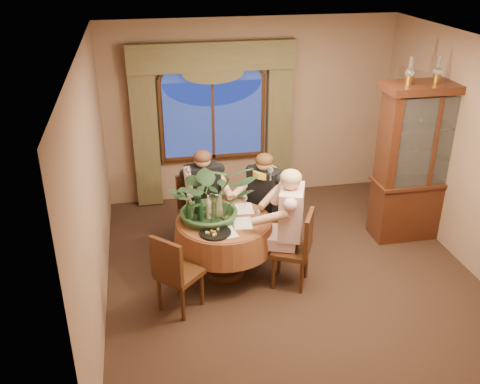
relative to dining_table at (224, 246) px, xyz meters
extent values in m
plane|color=black|center=(0.80, -0.27, -0.38)|extent=(5.00, 5.00, 0.00)
plane|color=#83614C|center=(0.80, 2.23, 1.02)|extent=(4.50, 0.00, 4.50)
plane|color=#83614C|center=(3.05, -0.27, 1.02)|extent=(0.00, 5.00, 5.00)
plane|color=white|center=(0.80, -0.27, 2.42)|extent=(5.00, 5.00, 0.00)
cube|color=#4C4429|center=(-0.83, 2.11, 0.80)|extent=(0.38, 0.14, 2.32)
cube|color=#4C4429|center=(1.23, 2.11, 0.80)|extent=(0.38, 0.14, 2.32)
cylinder|color=maroon|center=(0.00, 0.00, 0.00)|extent=(1.58, 1.58, 0.75)
cube|color=#321910|center=(2.80, 0.45, 0.71)|extent=(1.34, 0.53, 2.17)
cube|color=black|center=(0.74, -0.38, 0.10)|extent=(0.56, 0.56, 0.96)
cube|color=black|center=(0.74, 0.49, 0.10)|extent=(0.58, 0.58, 0.96)
cube|color=black|center=(-0.23, 0.78, 0.10)|extent=(0.52, 0.52, 0.96)
cube|color=black|center=(-0.60, -0.60, 0.10)|extent=(0.59, 0.59, 0.96)
imported|color=#2F5430|center=(-0.12, 0.08, 1.03)|extent=(1.06, 1.18, 0.92)
imported|color=#46592A|center=(0.05, -0.03, 0.40)|extent=(0.16, 0.16, 0.05)
cylinder|color=black|center=(-0.15, -0.31, 0.39)|extent=(0.37, 0.37, 0.02)
cylinder|color=tan|center=(-0.18, 0.02, 0.54)|extent=(0.07, 0.07, 0.33)
cylinder|color=black|center=(-0.42, -0.07, 0.54)|extent=(0.07, 0.07, 0.33)
cylinder|color=tan|center=(-0.40, 0.09, 0.54)|extent=(0.07, 0.07, 0.33)
cylinder|color=black|center=(-0.29, 0.18, 0.54)|extent=(0.07, 0.07, 0.33)
cylinder|color=black|center=(-0.28, -0.02, 0.54)|extent=(0.07, 0.07, 0.33)
cube|color=white|center=(0.21, -0.14, 0.38)|extent=(0.24, 0.32, 0.00)
cube|color=white|center=(0.30, 0.22, 0.38)|extent=(0.23, 0.32, 0.00)
cube|color=white|center=(-0.02, -0.31, 0.38)|extent=(0.25, 0.33, 0.00)
camera|label=1|loc=(-0.90, -5.59, 3.44)|focal=40.00mm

